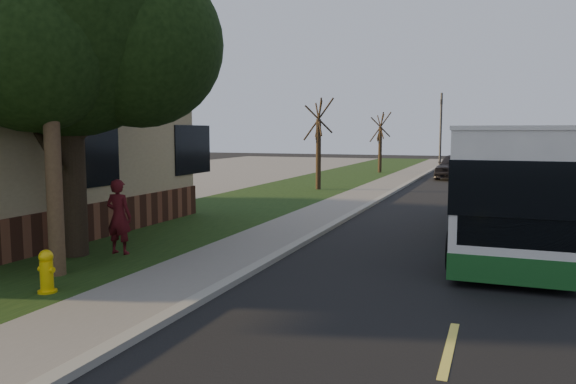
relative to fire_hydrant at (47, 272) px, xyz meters
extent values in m
plane|color=black|center=(2.60, 0.00, -0.43)|extent=(120.00, 120.00, 0.00)
cube|color=black|center=(6.60, 10.00, -0.43)|extent=(8.00, 80.00, 0.01)
cube|color=gray|center=(2.60, 10.00, -0.37)|extent=(0.25, 80.00, 0.12)
cube|color=slate|center=(1.60, 10.00, -0.39)|extent=(2.00, 80.00, 0.08)
cube|color=black|center=(-1.90, 10.00, -0.40)|extent=(5.00, 80.00, 0.07)
cube|color=slate|center=(-11.90, 10.00, -0.41)|extent=(15.00, 80.00, 0.04)
cylinder|color=#E4BA0C|center=(0.00, 0.00, -0.09)|extent=(0.22, 0.22, 0.55)
sphere|color=#E4BA0C|center=(0.00, 0.00, 0.26)|extent=(0.24, 0.24, 0.24)
cylinder|color=#E4BA0C|center=(0.00, 0.00, 0.04)|extent=(0.30, 0.10, 0.10)
cylinder|color=#E4BA0C|center=(0.00, 0.00, 0.04)|extent=(0.10, 0.18, 0.10)
cylinder|color=#E4BA0C|center=(0.00, 0.00, -0.34)|extent=(0.32, 0.32, 0.04)
cylinder|color=#473321|center=(-0.70, 1.00, 4.14)|extent=(0.30, 0.30, 9.00)
cylinder|color=black|center=(-1.60, 2.50, 1.64)|extent=(0.56, 0.56, 4.00)
sphere|color=black|center=(-1.60, 2.50, 4.84)|extent=(5.20, 5.20, 5.20)
sphere|color=black|center=(-0.20, 3.10, 4.24)|extent=(3.60, 3.60, 3.60)
sphere|color=black|center=(-2.80, 2.10, 4.54)|extent=(3.80, 3.80, 3.80)
sphere|color=black|center=(-1.30, 1.20, 3.94)|extent=(3.20, 3.20, 3.20)
sphere|color=black|center=(-2.20, 3.90, 5.24)|extent=(3.40, 3.40, 3.40)
cylinder|color=black|center=(-0.90, 18.00, 1.29)|extent=(0.24, 0.24, 3.30)
cylinder|color=black|center=(-0.90, 18.00, 2.94)|extent=(1.38, 0.57, 2.01)
cylinder|color=black|center=(-0.90, 18.00, 2.94)|extent=(0.74, 1.21, 1.58)
cylinder|color=black|center=(-0.90, 18.00, 2.94)|extent=(0.65, 1.05, 1.95)
cylinder|color=black|center=(-0.90, 18.00, 2.94)|extent=(1.28, 0.53, 1.33)
cylinder|color=black|center=(-0.90, 18.00, 2.94)|extent=(0.75, 1.21, 1.70)
cylinder|color=black|center=(-0.40, 30.00, 1.15)|extent=(0.24, 0.24, 3.03)
cylinder|color=black|center=(-0.40, 30.00, 2.66)|extent=(1.38, 0.57, 2.01)
cylinder|color=black|center=(-0.40, 30.00, 2.66)|extent=(0.74, 1.21, 1.58)
cylinder|color=black|center=(-0.40, 30.00, 2.66)|extent=(0.65, 1.05, 1.95)
cylinder|color=black|center=(-0.40, 30.00, 2.66)|extent=(1.28, 0.53, 1.33)
cylinder|color=black|center=(-0.40, 30.00, 2.66)|extent=(0.75, 1.21, 1.70)
cylinder|color=#2D2D30|center=(3.10, 34.00, 2.32)|extent=(0.16, 0.16, 5.50)
imported|color=black|center=(3.10, 34.00, 4.07)|extent=(0.18, 0.22, 1.10)
cube|color=silver|center=(7.41, 8.25, 1.21)|extent=(2.22, 10.63, 2.39)
cube|color=#185520|center=(7.41, 8.25, -0.03)|extent=(2.24, 10.65, 0.49)
cube|color=black|center=(7.41, 8.25, 1.38)|extent=(2.26, 10.67, 0.97)
cube|color=black|center=(7.41, 2.96, 1.07)|extent=(1.92, 0.06, 1.42)
cube|color=yellow|center=(7.41, 2.97, 2.27)|extent=(1.42, 0.06, 0.31)
cube|color=#FFF2CC|center=(6.75, 2.95, 0.05)|extent=(0.22, 0.04, 0.13)
cube|color=#FFF2CC|center=(8.08, 2.95, 0.05)|extent=(0.22, 0.04, 0.13)
cube|color=silver|center=(7.41, 8.25, 2.42)|extent=(2.27, 10.68, 0.08)
cylinder|color=black|center=(6.31, 4.35, -0.03)|extent=(0.25, 0.82, 0.82)
cylinder|color=black|center=(8.52, 4.35, -0.03)|extent=(0.25, 0.82, 0.82)
cylinder|color=black|center=(6.31, 7.36, -0.03)|extent=(0.25, 0.82, 0.82)
cylinder|color=black|center=(8.52, 7.36, -0.03)|extent=(0.25, 0.82, 0.82)
cylinder|color=black|center=(6.31, 12.15, -0.03)|extent=(0.25, 0.82, 0.82)
cylinder|color=black|center=(8.52, 12.15, -0.03)|extent=(0.25, 0.82, 0.82)
imported|color=#490E13|center=(-0.77, 2.96, 0.48)|extent=(0.63, 0.43, 1.68)
cube|color=#13311C|center=(-5.96, 8.51, 0.19)|extent=(1.53, 1.30, 1.17)
cube|color=#13311C|center=(-5.96, 8.51, 0.81)|extent=(1.59, 1.36, 0.08)
imported|color=black|center=(4.66, 27.36, 0.33)|extent=(2.33, 4.65, 1.52)
camera|label=1|loc=(7.12, -7.25, 2.36)|focal=35.00mm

